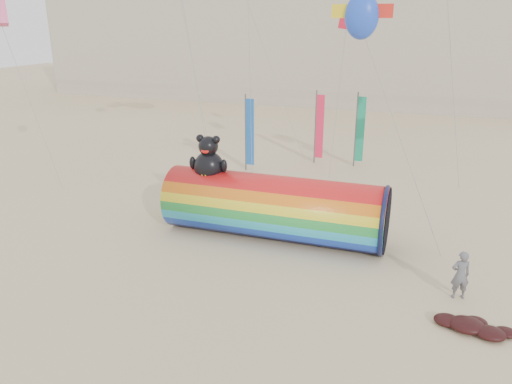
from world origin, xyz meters
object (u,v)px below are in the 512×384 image
(windsock_assembly, at_px, (274,206))
(kite_handler, at_px, (460,275))
(fabric_bundle, at_px, (473,326))
(hotel_building, at_px, (279,15))

(windsock_assembly, distance_m, kite_handler, 8.71)
(kite_handler, height_order, fabric_bundle, kite_handler)
(kite_handler, relative_size, fabric_bundle, 0.72)
(hotel_building, distance_m, fabric_bundle, 54.43)
(hotel_building, bearing_deg, windsock_assembly, -73.30)
(windsock_assembly, bearing_deg, kite_handler, -20.18)
(kite_handler, bearing_deg, windsock_assembly, -38.44)
(fabric_bundle, bearing_deg, hotel_building, 113.95)
(hotel_building, xyz_separation_m, fabric_bundle, (21.71, -48.87, -10.14))
(windsock_assembly, distance_m, fabric_bundle, 10.06)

